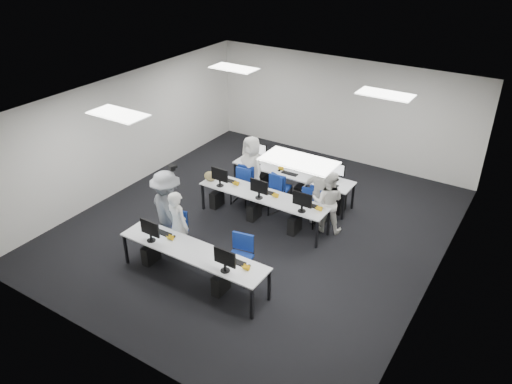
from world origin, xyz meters
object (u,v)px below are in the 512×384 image
Objects in this scene: chair_4 at (307,213)px; chair_6 at (280,194)px; chair_3 at (271,199)px; student_0 at (178,225)px; desk_front at (193,252)px; chair_0 at (176,239)px; student_2 at (252,167)px; chair_5 at (247,187)px; chair_2 at (243,192)px; student_1 at (328,202)px; photographer at (168,210)px; chair_7 at (321,208)px; chair_1 at (239,266)px; desk_mid at (263,197)px; student_3 at (319,193)px.

chair_6 is at bearing 144.08° from chair_4.
student_0 reaches higher than chair_3.
chair_3 is at bearing 92.39° from desk_front.
student_2 reaches higher than chair_0.
chair_5 reaches higher than chair_3.
chair_2 is 0.57× the size of student_2.
student_1 is (0.49, -0.00, 0.47)m from chair_4.
photographer is at bearing -144.73° from chair_4.
student_0 reaches higher than chair_2.
photographer reaches higher than chair_7.
student_2 is at bearing 67.16° from chair_5.
chair_4 is at bearing 75.46° from chair_1.
chair_5 is at bearing -73.87° from student_0.
desk_mid is (0.00, 2.60, 0.00)m from desk_front.
chair_7 is at bearing 3.17° from chair_2.
desk_mid is 1.45m from chair_7.
chair_5 is at bearing -172.59° from chair_3.
student_2 is (0.04, 0.14, 0.53)m from chair_5.
chair_3 is 0.98× the size of chair_5.
student_0 reaches higher than chair_7.
desk_front is 3.25m from chair_4.
student_3 reaches higher than student_1.
desk_front is at bearing -90.00° from desk_mid.
chair_0 is 0.98× the size of chair_5.
desk_mid is at bearing -92.90° from chair_6.
chair_6 is 0.56× the size of student_2.
chair_5 is 0.61× the size of student_3.
chair_0 is 3.47m from student_1.
student_1 is at bearing -117.40° from student_0.
desk_mid is at bearing 99.20° from chair_1.
photographer is (-2.33, -2.76, 0.61)m from chair_7.
student_2 reaches higher than chair_4.
student_0 reaches higher than chair_5.
student_0 is (0.17, -2.65, 0.49)m from chair_2.
student_0 is 0.96× the size of student_2.
student_3 reaches higher than chair_5.
desk_front is at bearing -86.17° from chair_7.
chair_2 is 1.02× the size of chair_6.
chair_7 is (2.08, 2.85, -0.00)m from chair_0.
chair_6 is at bearing 91.06° from desk_front.
chair_6 is (0.86, 0.39, -0.01)m from chair_2.
chair_3 is 1.62m from student_1.
chair_4 is at bearing -110.37° from student_0.
chair_2 reaches higher than chair_6.
chair_7 is at bearing -67.32° from student_1.
photographer is (-1.10, -2.48, 0.61)m from chair_3.
chair_0 is 0.66m from photographer.
chair_4 is at bearing 73.40° from desk_front.
chair_0 is 0.96× the size of chair_2.
chair_1 is at bearing 36.70° from desk_front.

